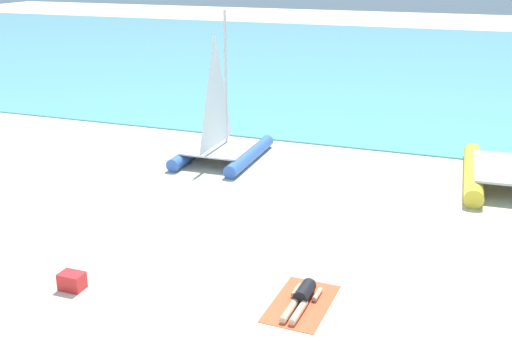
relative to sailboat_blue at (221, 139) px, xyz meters
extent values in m
plane|color=beige|center=(2.69, 0.55, -0.72)|extent=(120.00, 120.00, 0.00)
cube|color=#5BB2C1|center=(2.69, 22.80, -0.70)|extent=(120.00, 40.00, 0.05)
cylinder|color=blue|center=(-0.98, 0.10, -0.51)|extent=(0.49, 3.73, 0.43)
cylinder|color=blue|center=(0.97, 0.13, -0.51)|extent=(0.49, 3.73, 0.43)
cube|color=silver|center=(0.00, -0.06, -0.27)|extent=(1.99, 2.41, 0.05)
cylinder|color=silver|center=(-0.01, 0.47, 1.92)|extent=(0.09, 0.09, 4.43)
pyramid|color=white|center=(0.01, -0.41, 1.78)|extent=(0.09, 1.95, 3.72)
cylinder|color=yellow|center=(7.98, 0.72, -0.45)|extent=(0.77, 4.74, 0.54)
cube|color=#EA5933|center=(5.13, -7.95, -0.72)|extent=(1.17, 1.94, 0.01)
cylinder|color=black|center=(5.13, -7.75, -0.56)|extent=(0.32, 0.63, 0.30)
sphere|color=#D8AD84|center=(5.15, -7.34, -0.56)|extent=(0.22, 0.22, 0.22)
cylinder|color=#D8AD84|center=(5.02, -8.39, -0.64)|extent=(0.17, 0.78, 0.14)
cylinder|color=#D8AD84|center=(5.20, -8.40, -0.64)|extent=(0.17, 0.78, 0.14)
cylinder|color=#D8AD84|center=(4.92, -7.58, -0.65)|extent=(0.12, 0.45, 0.10)
cylinder|color=#D8AD84|center=(5.36, -7.60, -0.65)|extent=(0.12, 0.45, 0.10)
cube|color=red|center=(0.55, -9.02, -0.54)|extent=(0.50, 0.36, 0.36)
camera|label=1|loc=(8.07, -18.46, 5.78)|focal=44.21mm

